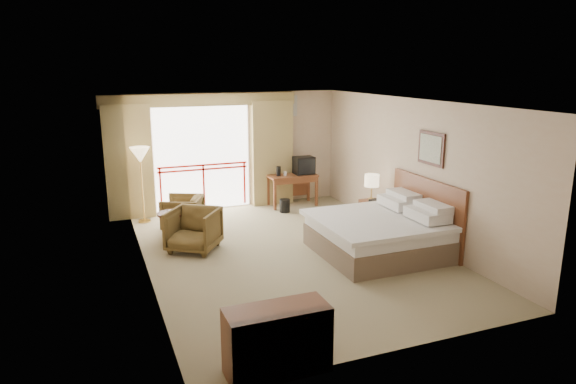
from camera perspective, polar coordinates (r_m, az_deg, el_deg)
name	(u,v)px	position (r m, az deg, el deg)	size (l,w,h in m)	color
floor	(290,253)	(9.34, 0.25, -6.76)	(7.00, 7.00, 0.00)	gray
ceiling	(290,102)	(8.76, 0.27, 10.00)	(7.00, 7.00, 0.00)	white
wall_back	(236,150)	(12.22, -5.84, 4.66)	(5.00, 5.00, 0.00)	#CCB092
wall_front	(405,243)	(5.96, 12.86, -5.51)	(5.00, 5.00, 0.00)	#CCB092
wall_left	(143,193)	(8.38, -15.83, -0.06)	(7.00, 7.00, 0.00)	#CCB092
wall_right	(411,170)	(10.13, 13.53, 2.43)	(7.00, 7.00, 0.00)	#CCB092
balcony_door	(203,159)	(12.03, -9.47, 3.68)	(2.40, 2.40, 0.00)	white
balcony_railing	(203,175)	(12.09, -9.38, 1.86)	(2.09, 0.03, 1.02)	#B5190F
curtain_left	(129,162)	(11.67, -17.29, 3.18)	(1.00, 0.26, 2.50)	olive
curtain_right	(272,153)	(12.34, -1.83, 4.35)	(1.00, 0.26, 2.50)	olive
valance	(201,100)	(11.78, -9.63, 10.08)	(4.40, 0.22, 0.28)	olive
hvac_vent	(287,106)	(12.48, -0.09, 9.55)	(0.50, 0.04, 0.50)	silver
bed	(380,233)	(9.35, 10.22, -4.52)	(2.13, 2.06, 0.97)	brown
headboard	(426,213)	(9.80, 15.10, -2.26)	(0.06, 2.10, 1.30)	#5E2D19
framed_art	(431,148)	(9.55, 15.61, 4.68)	(0.04, 0.72, 0.60)	black
nightstand	(372,214)	(10.80, 9.29, -2.47)	(0.40, 0.48, 0.57)	#5E2D19
table_lamp	(372,181)	(10.66, 9.30, 1.22)	(0.30, 0.30, 0.53)	tan
phone	(374,201)	(10.56, 9.53, -1.02)	(0.17, 0.14, 0.08)	black
desk	(291,181)	(12.33, 0.39, 1.22)	(1.16, 0.56, 0.76)	#5E2D19
tv	(304,165)	(12.31, 1.79, 2.97)	(0.46, 0.37, 0.42)	black
coffee_maker	(279,171)	(12.10, -1.06, 2.33)	(0.11, 0.11, 0.23)	black
cup	(285,174)	(12.12, -0.31, 2.03)	(0.07, 0.07, 0.10)	white
wastebasket	(285,206)	(11.82, -0.37, -1.53)	(0.24, 0.24, 0.30)	black
armchair_far	(183,229)	(10.85, -11.55, -4.07)	(0.75, 0.77, 0.70)	#4C3A1C
armchair_near	(194,250)	(9.63, -10.35, -6.36)	(0.83, 0.86, 0.78)	#4C3A1C
side_table	(172,222)	(10.01, -12.78, -3.28)	(0.53, 0.53, 0.58)	black
book	(171,213)	(9.95, -12.84, -2.24)	(0.18, 0.24, 0.02)	white
floor_lamp	(140,158)	(11.25, -16.11, 3.67)	(0.42, 0.42, 1.63)	tan
dresser	(277,340)	(5.82, -1.19, -16.15)	(1.14, 0.48, 0.76)	#5E2D19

